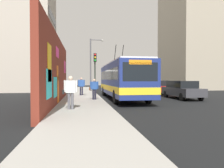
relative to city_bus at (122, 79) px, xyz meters
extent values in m
plane|color=black|center=(1.11, 1.80, -1.74)|extent=(80.00, 80.00, 0.00)
cube|color=#9E9B93|center=(1.11, 3.40, -1.66)|extent=(48.00, 3.20, 0.15)
cube|color=maroon|center=(-2.99, 5.15, 0.56)|extent=(13.79, 0.30, 4.60)
cube|color=orange|center=(-4.01, 4.99, 0.37)|extent=(0.85, 0.02, 0.96)
cube|color=#33D8E5|center=(-5.21, 4.99, -0.48)|extent=(1.56, 0.02, 1.18)
cube|color=orange|center=(-3.70, 4.99, -0.66)|extent=(0.83, 0.02, 1.74)
cube|color=yellow|center=(-7.40, 4.99, 0.76)|extent=(1.16, 0.02, 1.80)
cube|color=#33D8E5|center=(-7.56, 4.99, -0.23)|extent=(1.65, 0.02, 1.37)
cube|color=#F2338C|center=(1.96, 4.99, 1.10)|extent=(1.55, 0.02, 1.07)
cube|color=#F2338C|center=(-4.02, 4.99, 1.68)|extent=(1.48, 0.02, 0.64)
cube|color=#B2A899|center=(14.31, 11.00, 6.20)|extent=(9.12, 6.67, 15.88)
cube|color=black|center=(14.31, 7.65, 2.66)|extent=(7.75, 0.04, 1.10)
cube|color=black|center=(14.31, 7.65, 5.86)|extent=(7.75, 0.04, 1.10)
cube|color=black|center=(14.31, 7.65, 9.06)|extent=(7.75, 0.04, 1.10)
cube|color=#9E937F|center=(17.13, -15.20, 7.86)|extent=(11.58, 6.53, 19.19)
cube|color=black|center=(17.13, -18.49, 2.66)|extent=(9.85, 0.04, 1.10)
cube|color=black|center=(17.13, -18.49, 5.86)|extent=(9.85, 0.04, 1.10)
cube|color=black|center=(17.13, -18.49, 9.06)|extent=(9.85, 0.04, 1.10)
cube|color=black|center=(17.13, -18.49, 12.26)|extent=(9.85, 0.04, 1.10)
cube|color=navy|center=(0.01, 0.00, -0.02)|extent=(11.32, 2.55, 2.54)
cube|color=silver|center=(0.01, 0.00, 1.31)|extent=(10.87, 2.35, 0.12)
cube|color=yellow|center=(0.01, 0.00, -0.74)|extent=(11.34, 2.57, 0.44)
cube|color=black|center=(-5.63, 0.00, 0.43)|extent=(0.04, 2.17, 1.14)
cube|color=black|center=(0.01, 0.00, 0.36)|extent=(10.41, 2.58, 0.81)
cube|color=orange|center=(-5.62, 0.00, 1.00)|extent=(0.06, 1.40, 0.28)
cylinder|color=black|center=(1.70, -0.35, 2.15)|extent=(1.43, 0.06, 2.00)
cylinder|color=black|center=(1.70, 0.35, 2.15)|extent=(1.43, 0.06, 2.00)
cylinder|color=black|center=(-3.62, -1.16, -1.24)|extent=(1.00, 0.28, 1.00)
cylinder|color=black|center=(-3.62, 1.16, -1.24)|extent=(1.00, 0.28, 1.00)
cylinder|color=black|center=(3.63, -1.16, -1.24)|extent=(1.00, 0.28, 1.00)
cylinder|color=black|center=(3.63, 1.16, -1.24)|extent=(1.00, 0.28, 1.00)
cube|color=#38383D|center=(-0.67, -5.20, -1.09)|extent=(4.80, 1.79, 0.66)
cube|color=black|center=(-0.57, -5.20, -0.46)|extent=(2.88, 1.61, 0.60)
cylinder|color=black|center=(-2.25, -6.00, -1.42)|extent=(0.64, 0.22, 0.64)
cylinder|color=black|center=(-2.25, -4.40, -1.42)|extent=(0.64, 0.22, 0.64)
cylinder|color=black|center=(0.92, -6.00, -1.42)|extent=(0.64, 0.22, 0.64)
cylinder|color=black|center=(0.92, -4.40, -1.42)|extent=(0.64, 0.22, 0.64)
cube|color=#B21E19|center=(5.07, -5.20, -1.09)|extent=(4.39, 1.91, 0.66)
cube|color=black|center=(5.16, -5.20, -0.46)|extent=(2.64, 1.72, 0.60)
cylinder|color=black|center=(3.62, -6.05, -1.42)|extent=(0.64, 0.22, 0.64)
cylinder|color=black|center=(3.62, -4.35, -1.42)|extent=(0.64, 0.22, 0.64)
cylinder|color=black|center=(6.52, -6.05, -1.42)|extent=(0.64, 0.22, 0.64)
cylinder|color=black|center=(6.52, -4.35, -1.42)|extent=(0.64, 0.22, 0.64)
cylinder|color=#1E1E2D|center=(-1.62, 2.42, -1.19)|extent=(0.14, 0.14, 0.79)
cylinder|color=#1E1E2D|center=(-1.62, 2.58, -1.19)|extent=(0.14, 0.14, 0.79)
cube|color=#264C99|center=(-1.62, 2.50, -0.50)|extent=(0.22, 0.46, 0.59)
cylinder|color=#264C99|center=(-1.62, 2.22, -0.47)|extent=(0.09, 0.09, 0.56)
cylinder|color=#264C99|center=(-1.62, 2.78, -0.47)|extent=(0.09, 0.09, 0.56)
sphere|color=tan|center=(-1.62, 2.50, -0.10)|extent=(0.21, 0.21, 0.21)
cube|color=#593319|center=(-1.62, 2.85, -0.75)|extent=(0.14, 0.10, 0.24)
cylinder|color=#595960|center=(-6.62, 3.96, -1.16)|extent=(0.14, 0.14, 0.86)
cylinder|color=#595960|center=(-6.62, 4.14, -1.16)|extent=(0.14, 0.14, 0.86)
cube|color=silver|center=(-6.62, 4.05, -0.40)|extent=(0.22, 0.50, 0.65)
cylinder|color=silver|center=(-6.62, 3.75, -0.37)|extent=(0.09, 0.09, 0.61)
cylinder|color=silver|center=(-6.62, 4.35, -0.37)|extent=(0.09, 0.09, 0.61)
sphere|color=beige|center=(-6.62, 4.05, 0.04)|extent=(0.23, 0.23, 0.23)
cube|color=black|center=(-6.62, 4.42, -0.67)|extent=(0.14, 0.10, 0.24)
cylinder|color=#1E1E2D|center=(2.99, 3.40, -1.16)|extent=(0.14, 0.14, 0.86)
cylinder|color=#1E1E2D|center=(2.99, 3.57, -1.16)|extent=(0.14, 0.14, 0.86)
cube|color=#264C99|center=(2.99, 3.48, -0.41)|extent=(0.22, 0.50, 0.64)
cylinder|color=#264C99|center=(2.99, 3.19, -0.38)|extent=(0.09, 0.09, 0.61)
cylinder|color=#264C99|center=(2.99, 3.78, -0.38)|extent=(0.09, 0.09, 0.61)
sphere|color=tan|center=(2.99, 3.48, 0.03)|extent=(0.23, 0.23, 0.23)
cylinder|color=#2D382D|center=(2.89, 2.15, 0.48)|extent=(0.14, 0.14, 4.13)
cube|color=black|center=(2.67, 2.15, 2.10)|extent=(0.20, 0.28, 0.84)
sphere|color=red|center=(2.56, 2.15, 2.38)|extent=(0.18, 0.18, 0.18)
sphere|color=yellow|center=(2.56, 2.15, 2.10)|extent=(0.18, 0.18, 0.18)
sphere|color=green|center=(2.56, 2.15, 1.82)|extent=(0.18, 0.18, 0.18)
cylinder|color=#4C4C51|center=(10.16, 2.25, 1.90)|extent=(0.18, 0.18, 6.97)
cylinder|color=#4C4C51|center=(10.16, 1.47, 5.23)|extent=(0.10, 1.55, 0.10)
ellipsoid|color=silver|center=(10.16, 0.70, 5.18)|extent=(0.44, 0.28, 0.20)
camera|label=1|loc=(-17.66, 3.50, -0.01)|focal=33.32mm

